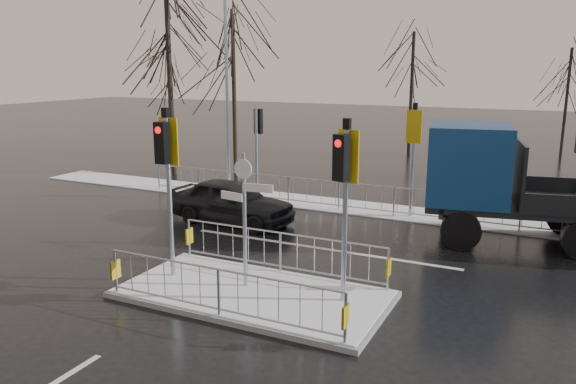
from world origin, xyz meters
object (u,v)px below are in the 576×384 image
at_px(traffic_island, 252,280).
at_px(street_lamp_left, 228,80).
at_px(flatbed_truck, 504,181).
at_px(car_far_lane, 232,201).

height_order(traffic_island, street_lamp_left, street_lamp_left).
height_order(flatbed_truck, street_lamp_left, street_lamp_left).
bearing_deg(traffic_island, street_lamp_left, 124.07).
bearing_deg(street_lamp_left, car_far_lane, -57.94).
height_order(car_far_lane, flatbed_truck, flatbed_truck).
distance_m(traffic_island, car_far_lane, 6.18).
height_order(car_far_lane, street_lamp_left, street_lamp_left).
height_order(traffic_island, car_far_lane, traffic_island).
distance_m(flatbed_truck, street_lamp_left, 11.62).
bearing_deg(car_far_lane, traffic_island, -141.53).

